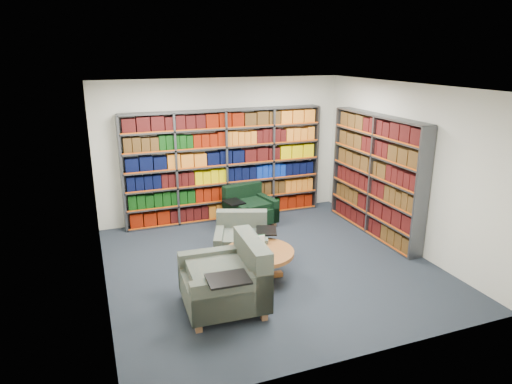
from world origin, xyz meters
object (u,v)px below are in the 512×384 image
object	(u,v)px
chair_green_right	(248,209)
coffee_table	(259,257)
chair_teal_left	(242,242)
chair_teal_front	(231,281)

from	to	relation	value
chair_green_right	coffee_table	bearing A→B (deg)	-105.71
chair_teal_left	chair_green_right	xyz separation A→B (m)	(0.66, 1.52, -0.01)
chair_teal_front	chair_green_right	bearing A→B (deg)	66.03
chair_teal_left	chair_teal_front	xyz separation A→B (m)	(-0.61, -1.34, 0.07)
chair_teal_left	chair_green_right	world-z (taller)	chair_teal_left
chair_green_right	coffee_table	size ratio (longest dim) A/B	1.03
chair_teal_left	coffee_table	size ratio (longest dim) A/B	1.09
chair_teal_left	coffee_table	world-z (taller)	chair_teal_left
chair_teal_front	coffee_table	bearing A→B (deg)	41.92
chair_green_right	coffee_table	distance (m)	2.39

